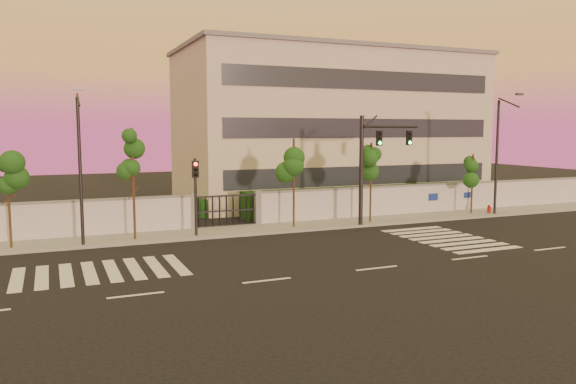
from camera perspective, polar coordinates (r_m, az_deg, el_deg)
name	(u,v)px	position (r m, az deg, el deg)	size (l,w,h in m)	color
ground	(377,268)	(24.37, 9.00, -7.66)	(120.00, 120.00, 0.00)	black
sidewalk	(282,227)	(33.51, -0.59, -3.62)	(60.00, 3.00, 0.15)	gray
perimeter_wall	(275,208)	(34.77, -1.38, -1.60)	(60.00, 0.36, 2.20)	silver
hedge_row	(274,205)	(37.71, -1.42, -1.37)	(41.00, 4.25, 1.80)	black
institutional_building	(329,126)	(47.23, 4.19, 6.65)	(24.40, 12.40, 12.25)	beige
road_markings	(306,254)	(26.84, 1.82, -6.26)	(57.00, 7.62, 0.02)	silver
street_tree_b	(8,179)	(30.21, -26.54, 1.15)	(1.45, 1.16, 4.74)	#382314
street_tree_c	(133,159)	(30.24, -15.46, 3.29)	(1.57, 1.25, 5.96)	#382314
street_tree_d	(294,163)	(32.96, 0.61, 3.00)	(1.58, 1.25, 5.37)	#382314
street_tree_e	(371,164)	(35.18, 8.44, 2.80)	(1.49, 1.19, 5.09)	#382314
street_tree_f	(473,170)	(40.58, 18.25, 2.12)	(1.55, 1.23, 4.23)	#382314
traffic_signal_main	(374,157)	(34.35, 8.70, 3.56)	(4.25, 0.60, 6.72)	black
traffic_signal_secondary	(196,188)	(30.63, -9.37, 0.42)	(0.34, 0.33, 4.34)	black
streetlight_west	(80,163)	(29.34, -20.37, 2.74)	(0.47, 1.88, 7.82)	black
streetlight_east	(499,151)	(40.60, 20.62, 3.92)	(0.49, 1.98, 8.23)	black
fire_hydrant	(489,210)	(41.25, 19.74, -1.72)	(0.28, 0.27, 0.72)	#B40F0C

